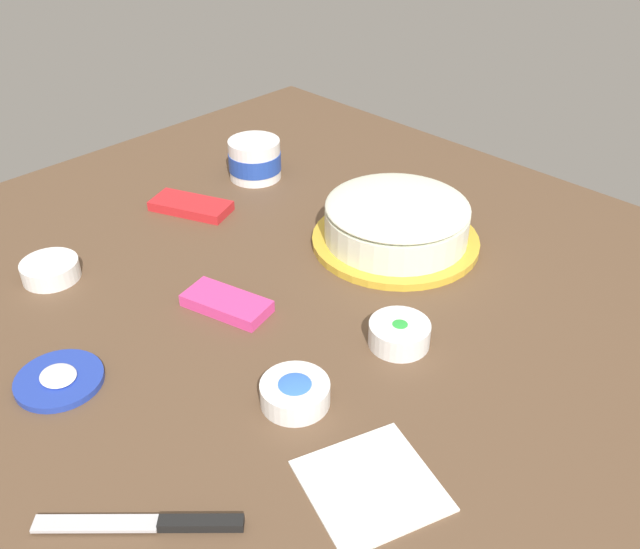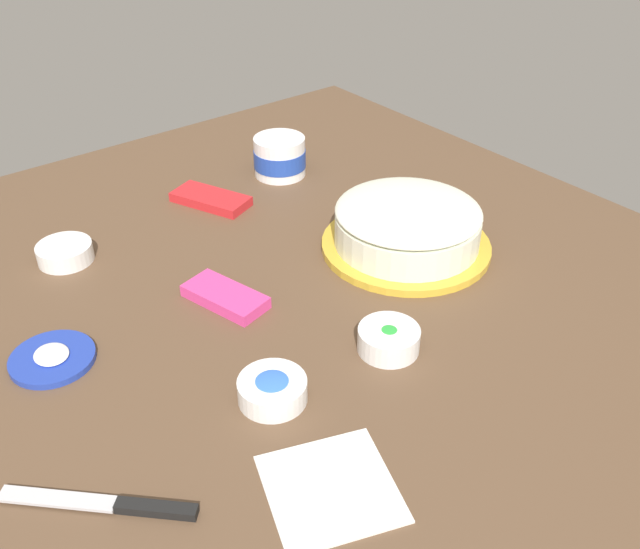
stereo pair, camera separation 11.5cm
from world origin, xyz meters
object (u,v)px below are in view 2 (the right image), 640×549
at_px(frosting_tub, 280,156).
at_px(sprinkle_bowl_green, 389,338).
at_px(candy_box_lower, 225,297).
at_px(paper_napkin, 330,487).
at_px(frosted_cake, 407,228).
at_px(spreading_knife, 116,505).
at_px(frosting_tub_lid, 52,358).
at_px(sprinkle_bowl_rainbow, 65,252).
at_px(sprinkle_bowl_blue, 272,389).
at_px(candy_box_upper, 211,199).

bearing_deg(frosting_tub, sprinkle_bowl_green, 159.23).
relative_size(candy_box_lower, paper_napkin, 0.94).
bearing_deg(candy_box_lower, frosted_cake, -115.38).
bearing_deg(spreading_knife, frosting_tub, -48.16).
bearing_deg(frosting_tub_lid, paper_napkin, -158.28).
relative_size(frosted_cake, frosting_tub_lid, 2.49).
bearing_deg(sprinkle_bowl_green, candy_box_lower, 26.52).
bearing_deg(paper_napkin, sprinkle_bowl_green, -57.52).
xyz_separation_m(sprinkle_bowl_rainbow, paper_napkin, (-0.68, -0.05, -0.01)).
bearing_deg(sprinkle_bowl_blue, candy_box_upper, -22.95).
xyz_separation_m(frosted_cake, paper_napkin, (-0.33, 0.45, -0.04)).
bearing_deg(candy_box_upper, paper_napkin, 136.85).
distance_m(frosted_cake, sprinkle_bowl_rainbow, 0.61).
height_order(spreading_knife, sprinkle_bowl_blue, sprinkle_bowl_blue).
xyz_separation_m(frosted_cake, sprinkle_bowl_green, (-0.19, 0.22, -0.02)).
height_order(frosting_tub_lid, candy_box_lower, candy_box_lower).
bearing_deg(frosting_tub, frosted_cake, 179.79).
bearing_deg(sprinkle_bowl_rainbow, frosting_tub, -84.92).
height_order(frosting_tub_lid, sprinkle_bowl_blue, sprinkle_bowl_blue).
bearing_deg(frosting_tub_lid, candy_box_upper, -57.73).
height_order(candy_box_lower, candy_box_upper, candy_box_lower).
distance_m(spreading_knife, candy_box_lower, 0.41).
bearing_deg(sprinkle_bowl_green, frosting_tub_lid, 54.74).
distance_m(frosting_tub, paper_napkin, 0.85).
bearing_deg(sprinkle_bowl_green, candy_box_upper, -3.26).
relative_size(frosting_tub, paper_napkin, 0.74).
bearing_deg(frosting_tub, frosting_tub_lid, 115.37).
xyz_separation_m(frosting_tub_lid, spreading_knife, (-0.30, 0.04, -0.00)).
distance_m(sprinkle_bowl_rainbow, sprinkle_bowl_blue, 0.52).
height_order(sprinkle_bowl_blue, candy_box_lower, sprinkle_bowl_blue).
relative_size(frosting_tub_lid, candy_box_lower, 0.87).
height_order(frosting_tub, frosting_tub_lid, frosting_tub).
bearing_deg(sprinkle_bowl_blue, paper_napkin, 168.33).
height_order(frosted_cake, sprinkle_bowl_rainbow, frosted_cake).
relative_size(frosted_cake, spreading_knife, 1.68).
bearing_deg(sprinkle_bowl_blue, spreading_knife, 97.77).
xyz_separation_m(frosted_cake, sprinkle_bowl_rainbow, (0.35, 0.50, -0.03)).
height_order(frosting_tub, paper_napkin, frosting_tub).
bearing_deg(frosted_cake, frosting_tub, -0.21).
distance_m(sprinkle_bowl_blue, candy_box_upper, 0.58).
distance_m(sprinkle_bowl_green, candy_box_lower, 0.28).
relative_size(sprinkle_bowl_blue, candy_box_lower, 0.67).
distance_m(frosted_cake, candy_box_upper, 0.41).
bearing_deg(candy_box_upper, sprinkle_bowl_blue, 134.30).
height_order(candy_box_lower, paper_napkin, candy_box_lower).
bearing_deg(frosted_cake, sprinkle_bowl_green, 130.64).
relative_size(frosting_tub, sprinkle_bowl_green, 1.21).
bearing_deg(sprinkle_bowl_green, frosting_tub, -20.77).
height_order(frosting_tub_lid, sprinkle_bowl_green, sprinkle_bowl_green).
distance_m(spreading_knife, sprinkle_bowl_green, 0.44).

